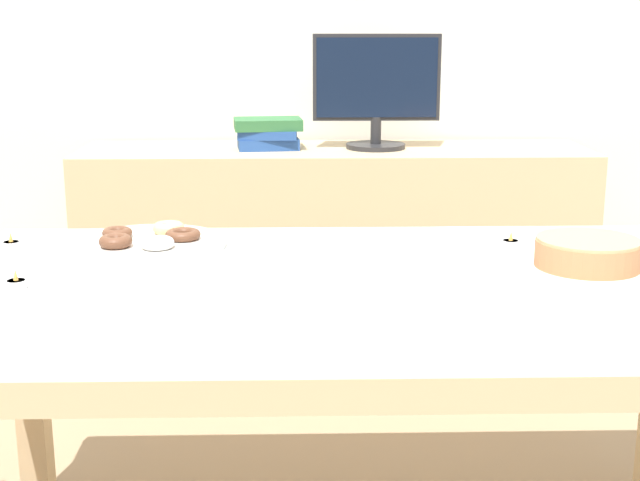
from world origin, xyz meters
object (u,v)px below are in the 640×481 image
(tealight_near_cakes, at_px, (16,283))
(tealight_right_edge, at_px, (511,243))
(pastry_platter, at_px, (149,242))
(tealight_near_front, at_px, (11,244))
(computer_monitor, at_px, (376,92))
(book_stack, at_px, (268,133))
(cake_chocolate_round, at_px, (587,258))
(plate_stack, at_px, (432,249))

(tealight_near_cakes, distance_m, tealight_right_edge, 1.05)
(pastry_platter, xyz_separation_m, tealight_near_front, (-0.31, -0.01, -0.00))
(computer_monitor, bearing_deg, book_stack, 179.78)
(computer_monitor, xyz_separation_m, tealight_near_cakes, (-0.80, -1.35, -0.25))
(cake_chocolate_round, xyz_separation_m, tealight_near_cakes, (-1.12, -0.08, -0.02))
(pastry_platter, distance_m, tealight_near_cakes, 0.37)
(computer_monitor, bearing_deg, tealight_near_front, -130.81)
(pastry_platter, xyz_separation_m, plate_stack, (0.62, -0.11, 0.01))
(tealight_near_cakes, relative_size, tealight_near_front, 1.00)
(pastry_platter, distance_m, tealight_near_front, 0.31)
(tealight_right_edge, bearing_deg, plate_stack, -154.55)
(tealight_near_cakes, bearing_deg, plate_stack, 13.61)
(book_stack, xyz_separation_m, plate_stack, (0.39, -1.15, -0.11))
(tealight_near_cakes, xyz_separation_m, tealight_near_front, (-0.10, 0.31, 0.00))
(book_stack, relative_size, plate_stack, 1.13)
(tealight_near_cakes, bearing_deg, cake_chocolate_round, 4.19)
(tealight_near_cakes, height_order, tealight_right_edge, same)
(computer_monitor, height_order, book_stack, computer_monitor)
(computer_monitor, xyz_separation_m, pastry_platter, (-0.60, -1.04, -0.25))
(plate_stack, bearing_deg, computer_monitor, 91.15)
(tealight_near_front, height_order, tealight_right_edge, same)
(computer_monitor, relative_size, tealight_near_front, 10.60)
(tealight_near_front, bearing_deg, pastry_platter, 1.24)
(tealight_near_cakes, bearing_deg, tealight_near_front, 108.78)
(book_stack, xyz_separation_m, cake_chocolate_round, (0.68, -1.27, -0.10))
(cake_chocolate_round, xyz_separation_m, tealight_near_front, (-1.22, 0.22, -0.02))
(book_stack, height_order, tealight_near_cakes, book_stack)
(pastry_platter, bearing_deg, tealight_right_edge, -1.58)
(plate_stack, relative_size, tealight_near_front, 5.25)
(computer_monitor, distance_m, tealight_near_cakes, 1.59)
(cake_chocolate_round, distance_m, pastry_platter, 0.95)
(plate_stack, bearing_deg, book_stack, 108.50)
(plate_stack, bearing_deg, cake_chocolate_round, -21.61)
(pastry_platter, relative_size, tealight_right_edge, 8.72)
(cake_chocolate_round, bearing_deg, tealight_right_edge, 116.94)
(tealight_near_cakes, bearing_deg, tealight_right_edge, 15.96)
(cake_chocolate_round, relative_size, tealight_right_edge, 7.70)
(book_stack, xyz_separation_m, tealight_near_cakes, (-0.44, -1.35, -0.12))
(book_stack, xyz_separation_m, tealight_near_front, (-0.54, -1.05, -0.12))
(computer_monitor, xyz_separation_m, book_stack, (-0.36, 0.00, -0.14))
(cake_chocolate_round, distance_m, tealight_right_edge, 0.23)
(tealight_near_front, bearing_deg, computer_monitor, 49.19)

